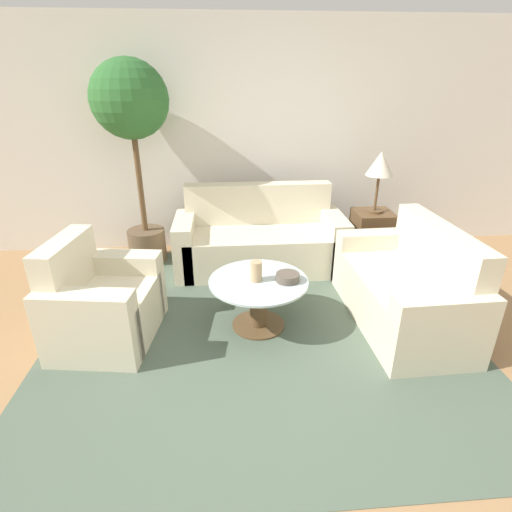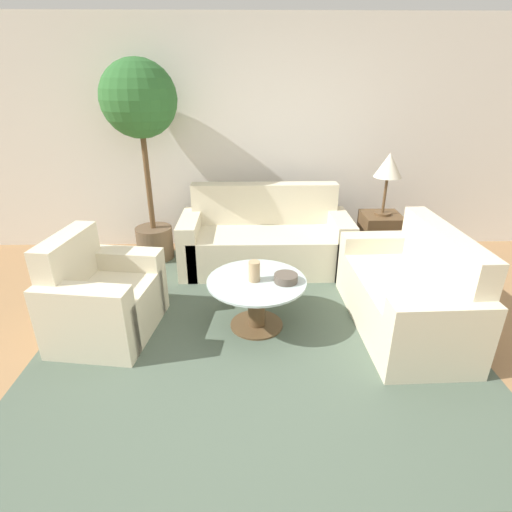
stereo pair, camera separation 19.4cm
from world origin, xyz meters
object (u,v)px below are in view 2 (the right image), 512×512
object	(u,v)px
coffee_table	(257,297)
bowl	(286,278)
sofa_main	(265,241)
table_lamp	(389,167)
vase	(254,271)
armchair	(101,300)
potted_plant	(141,119)
loveseat	(410,296)

from	to	relation	value
coffee_table	bowl	xyz separation A→B (m)	(0.24, -0.03, 0.19)
sofa_main	coffee_table	xyz separation A→B (m)	(-0.12, -1.23, -0.01)
coffee_table	bowl	bearing A→B (deg)	-7.62
sofa_main	table_lamp	world-z (taller)	table_lamp
coffee_table	vase	world-z (taller)	vase
sofa_main	vase	bearing A→B (deg)	-96.35
sofa_main	coffee_table	bearing A→B (deg)	-95.51
sofa_main	coffee_table	distance (m)	1.23
armchair	coffee_table	distance (m)	1.28
table_lamp	bowl	xyz separation A→B (m)	(-1.17, -1.27, -0.63)
sofa_main	potted_plant	xyz separation A→B (m)	(-1.28, 0.22, 1.27)
potted_plant	vase	bearing A→B (deg)	-51.80
coffee_table	sofa_main	bearing A→B (deg)	84.49
armchair	sofa_main	bearing A→B (deg)	-39.94
bowl	loveseat	bearing A→B (deg)	0.97
sofa_main	vase	distance (m)	1.26
table_lamp	vase	xyz separation A→B (m)	(-1.42, -1.24, -0.58)
coffee_table	table_lamp	bearing A→B (deg)	41.34
coffee_table	potted_plant	xyz separation A→B (m)	(-1.17, 1.45, 1.28)
loveseat	coffee_table	bearing A→B (deg)	-92.37
table_lamp	armchair	bearing A→B (deg)	-154.55
table_lamp	potted_plant	distance (m)	2.62
sofa_main	potted_plant	distance (m)	1.82
armchair	vase	distance (m)	1.29
sofa_main	potted_plant	world-z (taller)	potted_plant
armchair	bowl	size ratio (longest dim) A/B	5.05
vase	bowl	xyz separation A→B (m)	(0.26, -0.02, -0.05)
potted_plant	bowl	xyz separation A→B (m)	(1.40, -1.48, -1.09)
table_lamp	bowl	distance (m)	1.83
armchair	potted_plant	xyz separation A→B (m)	(0.12, 1.49, 1.28)
table_lamp	vase	world-z (taller)	table_lamp
table_lamp	vase	distance (m)	1.97
loveseat	vase	xyz separation A→B (m)	(-1.31, 0.01, 0.24)
armchair	loveseat	bearing A→B (deg)	-81.48
sofa_main	potted_plant	bearing A→B (deg)	170.16
sofa_main	potted_plant	size ratio (longest dim) A/B	0.85
armchair	potted_plant	size ratio (longest dim) A/B	0.45
table_lamp	potted_plant	bearing A→B (deg)	175.20
bowl	sofa_main	bearing A→B (deg)	95.40
coffee_table	bowl	distance (m)	0.31
loveseat	armchair	bearing A→B (deg)	-91.09
bowl	armchair	bearing A→B (deg)	-179.55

